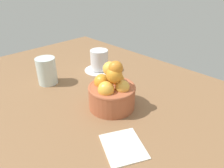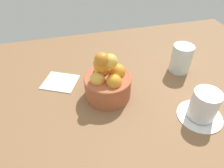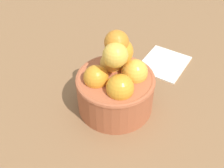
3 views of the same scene
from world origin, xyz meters
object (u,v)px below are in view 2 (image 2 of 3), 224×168
(terracotta_bowl, at_px, (107,81))
(coffee_cup, at_px, (203,107))
(water_glass, at_px, (181,59))
(folded_napkin, at_px, (60,82))

(terracotta_bowl, xyz_separation_m, coffee_cup, (0.23, -0.15, -0.02))
(terracotta_bowl, bearing_deg, water_glass, 12.50)
(coffee_cup, height_order, folded_napkin, coffee_cup)
(coffee_cup, bearing_deg, water_glass, 76.93)
(terracotta_bowl, bearing_deg, folded_napkin, 145.01)
(water_glass, bearing_deg, folded_napkin, 174.99)
(water_glass, bearing_deg, terracotta_bowl, -167.50)
(terracotta_bowl, distance_m, water_glass, 0.29)
(coffee_cup, distance_m, water_glass, 0.22)
(water_glass, distance_m, folded_napkin, 0.42)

